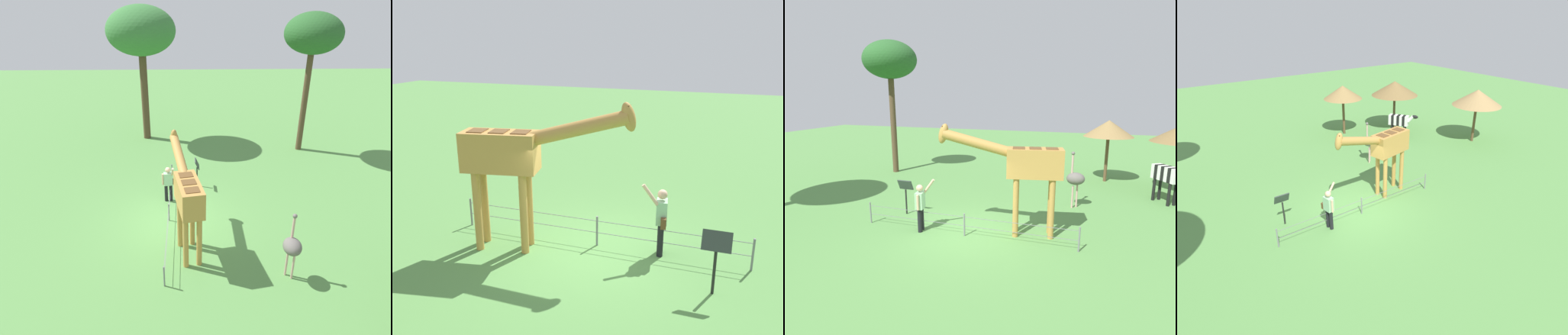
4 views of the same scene
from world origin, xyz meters
TOP-DOWN VIEW (x-y plane):
  - ground_plane at (0.00, 0.00)m, footprint 60.00×60.00m
  - giraffe at (-1.71, -0.51)m, footprint 3.94×1.19m
  - visitor at (1.50, 0.26)m, footprint 0.59×0.58m
  - zebra at (-6.71, -5.38)m, footprint 1.25×1.67m
  - ostrich at (-3.18, -3.68)m, footprint 0.70×0.56m
  - shade_hut_far at (-4.49, -8.36)m, footprint 2.43×2.43m
  - tree_east at (6.94, -6.86)m, footprint 2.90×2.90m
  - info_sign at (2.77, -0.97)m, footprint 0.56×0.21m
  - wire_fence at (0.00, 0.20)m, footprint 7.05×0.05m

SIDE VIEW (x-z plane):
  - ground_plane at x=0.00m, z-range 0.00..0.00m
  - wire_fence at x=0.00m, z-range 0.03..0.78m
  - visitor at x=1.50m, z-range 0.03..1.78m
  - info_sign at x=2.77m, z-range 0.29..1.61m
  - zebra at x=-6.71m, z-range 0.33..1.99m
  - ostrich at x=-3.18m, z-range 0.05..2.30m
  - giraffe at x=-1.71m, z-range 0.47..4.04m
  - shade_hut_far at x=-4.49m, z-range 1.14..4.28m
  - tree_east at x=6.94m, z-range 2.50..9.73m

